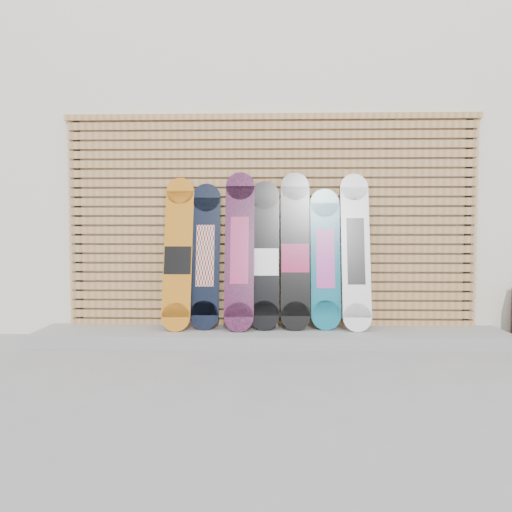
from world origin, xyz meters
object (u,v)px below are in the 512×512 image
(snowboard_4, at_px, (295,251))
(snowboard_1, at_px, (205,256))
(snowboard_6, at_px, (356,251))
(snowboard_0, at_px, (178,254))
(snowboard_2, at_px, (239,250))
(snowboard_3, at_px, (265,256))
(snowboard_5, at_px, (325,258))

(snowboard_4, bearing_deg, snowboard_1, 179.70)
(snowboard_1, distance_m, snowboard_6, 1.50)
(snowboard_0, bearing_deg, snowboard_4, 2.04)
(snowboard_2, relative_size, snowboard_6, 1.01)
(snowboard_1, distance_m, snowboard_3, 0.60)
(snowboard_5, bearing_deg, snowboard_3, -178.26)
(snowboard_0, height_order, snowboard_2, snowboard_2)
(snowboard_2, height_order, snowboard_3, snowboard_2)
(snowboard_4, xyz_separation_m, snowboard_6, (0.60, -0.02, 0.00))
(snowboard_1, bearing_deg, snowboard_6, -0.90)
(snowboard_4, distance_m, snowboard_5, 0.31)
(snowboard_2, height_order, snowboard_4, snowboard_2)
(snowboard_0, relative_size, snowboard_5, 1.08)
(snowboard_1, relative_size, snowboard_4, 0.93)
(snowboard_3, bearing_deg, snowboard_5, 1.74)
(snowboard_0, xyz_separation_m, snowboard_5, (1.47, 0.06, -0.05))
(snowboard_1, distance_m, snowboard_5, 1.21)
(snowboard_0, relative_size, snowboard_4, 0.97)
(snowboard_0, bearing_deg, snowboard_3, 2.74)
(snowboard_0, distance_m, snowboard_4, 1.17)
(snowboard_0, height_order, snowboard_3, snowboard_0)
(snowboard_1, relative_size, snowboard_5, 1.04)
(snowboard_1, bearing_deg, snowboard_5, 0.64)
(snowboard_2, distance_m, snowboard_6, 1.15)
(snowboard_6, bearing_deg, snowboard_5, 172.84)
(snowboard_2, xyz_separation_m, snowboard_3, (0.25, 0.04, -0.06))
(snowboard_2, bearing_deg, snowboard_0, -179.78)
(snowboard_2, height_order, snowboard_5, snowboard_2)
(snowboard_1, height_order, snowboard_5, snowboard_1)
(snowboard_0, bearing_deg, snowboard_2, 0.22)
(snowboard_1, height_order, snowboard_4, snowboard_4)
(snowboard_4, height_order, snowboard_5, snowboard_4)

